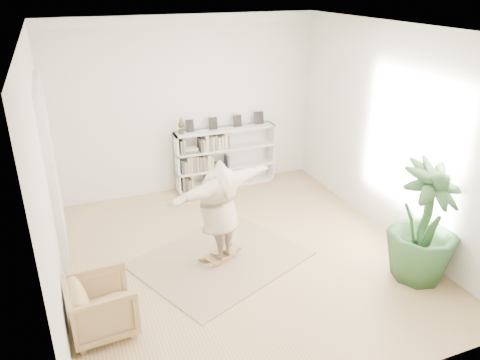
# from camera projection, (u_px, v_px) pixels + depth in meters

# --- Properties ---
(floor) EXTENTS (6.00, 6.00, 0.00)m
(floor) POSITION_uv_depth(u_px,v_px,m) (241.00, 256.00, 7.73)
(floor) COLOR #9F7D52
(floor) RESTS_ON ground
(room_shell) EXTENTS (6.00, 6.00, 6.00)m
(room_shell) POSITION_uv_depth(u_px,v_px,m) (184.00, 19.00, 8.83)
(room_shell) COLOR silver
(room_shell) RESTS_ON floor
(doors) EXTENTS (0.09, 1.78, 2.92)m
(doors) POSITION_uv_depth(u_px,v_px,m) (52.00, 173.00, 7.36)
(doors) COLOR white
(doors) RESTS_ON floor
(bookshelf) EXTENTS (2.20, 0.35, 1.64)m
(bookshelf) POSITION_uv_depth(u_px,v_px,m) (225.00, 158.00, 10.12)
(bookshelf) COLOR silver
(bookshelf) RESTS_ON floor
(armchair) EXTENTS (0.87, 0.85, 0.75)m
(armchair) POSITION_uv_depth(u_px,v_px,m) (102.00, 306.00, 5.98)
(armchair) COLOR tan
(armchair) RESTS_ON floor
(rug) EXTENTS (3.09, 2.83, 0.02)m
(rug) POSITION_uv_depth(u_px,v_px,m) (220.00, 259.00, 7.63)
(rug) COLOR tan
(rug) RESTS_ON floor
(rocker_board) EXTENTS (0.57, 0.47, 0.10)m
(rocker_board) POSITION_uv_depth(u_px,v_px,m) (220.00, 256.00, 7.61)
(rocker_board) COLOR brown
(rocker_board) RESTS_ON rug
(person) EXTENTS (2.09, 1.31, 1.65)m
(person) POSITION_uv_depth(u_px,v_px,m) (219.00, 208.00, 7.26)
(person) COLOR tan
(person) RESTS_ON rocker_board
(houseplant) EXTENTS (1.25, 1.25, 1.85)m
(houseplant) POSITION_uv_depth(u_px,v_px,m) (425.00, 223.00, 6.85)
(houseplant) COLOR #2C5229
(houseplant) RESTS_ON floor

